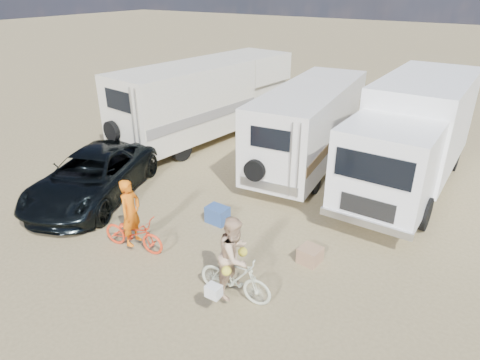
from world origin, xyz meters
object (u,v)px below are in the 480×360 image
Objects in this scene: rv_main at (309,127)px; bike_woman at (235,278)px; box_truck at (411,138)px; rv_left at (206,101)px; bike_parked at (385,210)px; rider_man at (132,219)px; bike_man at (133,233)px; rider_woman at (235,263)px; crate at (310,255)px; dark_suv at (93,176)px; cooler at (217,215)px.

bike_woman is (1.73, -7.32, -0.91)m from rv_main.
box_truck reaches higher than rv_main.
bike_parked is (8.32, -3.19, -1.08)m from rv_left.
rider_man is (-1.33, -7.19, -0.55)m from rv_main.
bike_parked is at bearing -57.05° from bike_man.
crate is (0.81, 1.97, -0.68)m from rider_woman.
dark_suv is 3.30m from bike_man.
dark_suv is at bearing -175.55° from crate.
box_truck reaches higher than bike_parked.
cooler is (-3.87, -2.28, -0.24)m from bike_parked.
rv_main is at bearing 33.08° from dark_suv.
rv_left reaches higher than bike_parked.
rider_man reaches higher than cooler.
box_truck is at bearing -18.59° from rider_woman.
rv_main is 4.19× the size of bike_man.
box_truck is 13.17× the size of cooler.
cooler is at bearing -8.90° from dark_suv.
rv_main is 0.90× the size of box_truck.
rv_main is 7.33m from rider_man.
rider_woman is at bearing 174.41° from bike_parked.
cooler is (-2.06, 2.25, -0.25)m from bike_woman.
bike_man is 2.36m from cooler.
box_truck is 4.43× the size of rider_woman.
bike_parked is (3.53, -2.78, -0.93)m from rv_main.
box_truck is at bearing 18.99° from bike_parked.
rv_left is 10.16m from bike_woman.
box_truck is at bearing 80.84° from crate.
rider_man is at bearing -122.43° from box_truck.
rider_woman is (3.06, -0.13, 0.43)m from bike_man.
rv_left reaches higher than rv_main.
rider_woman is at bearing -42.79° from rv_left.
box_truck reaches higher than bike_woman.
rider_woman is 3.65× the size of crate.
box_truck is 1.52× the size of dark_suv.
bike_woman is 0.93× the size of rider_woman.
rv_main reaches higher than bike_man.
bike_man is 0.96× the size of rider_woman.
bike_parked is 4.50m from cooler.
rider_man is (-4.73, -7.16, -0.82)m from box_truck.
crate is at bearing -73.78° from bike_man.
box_truck is 16.18× the size of crate.
rider_man is 0.97× the size of rider_woman.
rv_left is 8.41m from bike_man.
cooler is at bearing -34.37° from bike_man.
rider_man reaches higher than bike_man.
bike_parked is at bearing 33.55° from cooler.
rv_left is at bearing 34.45° from rider_woman.
rv_left reaches higher than bike_man.
crate is at bearing -28.08° from bike_woman.
bike_woman is at bearing -112.38° from crate.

